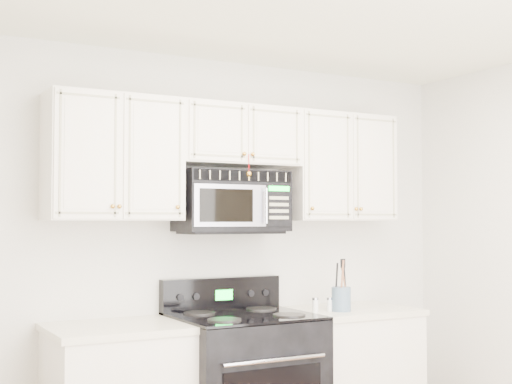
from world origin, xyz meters
TOP-DOWN VIEW (x-y plane):
  - room at (0.00, 0.00)m, footprint 3.51×3.51m
  - base_cabinet_right at (0.80, 1.44)m, footprint 0.86×0.65m
  - upper_cabinets at (0.00, 1.58)m, footprint 2.44×0.37m
  - microwave at (-0.03, 1.57)m, footprint 0.71×0.41m
  - utensil_crock at (0.66, 1.33)m, footprint 0.13×0.13m
  - shaker_salt at (0.59, 1.36)m, footprint 0.04×0.04m
  - shaker_pepper at (0.47, 1.35)m, footprint 0.04×0.04m

SIDE VIEW (x-z plane):
  - base_cabinet_right at x=0.80m, z-range -0.03..0.89m
  - shaker_salt at x=0.59m, z-range 0.92..1.01m
  - shaker_pepper at x=0.47m, z-range 0.92..1.02m
  - utensil_crock at x=0.66m, z-range 0.84..1.18m
  - room at x=0.00m, z-range 0.00..2.60m
  - microwave at x=-0.03m, z-range 1.45..1.84m
  - upper_cabinets at x=0.00m, z-range 1.56..2.31m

